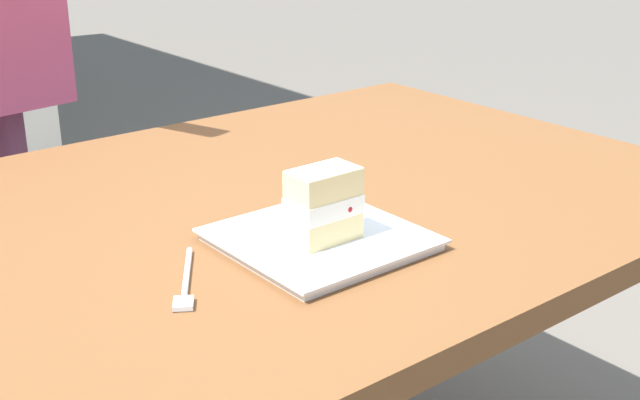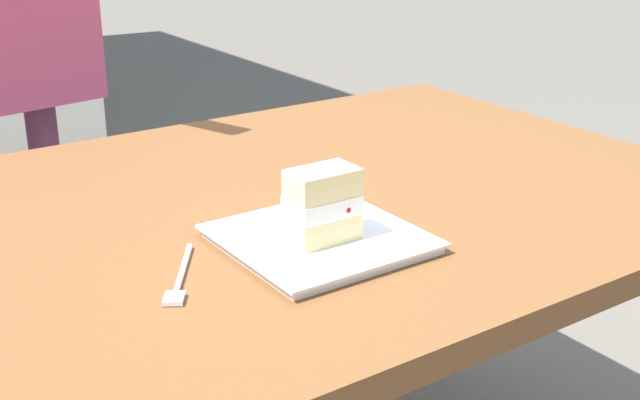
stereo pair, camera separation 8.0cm
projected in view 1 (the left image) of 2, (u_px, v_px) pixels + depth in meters
The scene contains 4 objects.
patio_table at pixel (294, 251), 1.39m from camera, with size 1.35×0.97×0.76m.
dessert_plate at pixel (320, 239), 1.16m from camera, with size 0.25×0.25×0.02m.
cake_slice at pixel (324, 205), 1.12m from camera, with size 0.10×0.06×0.10m.
dessert_fork at pixel (186, 282), 1.05m from camera, with size 0.11×0.15×0.01m.
Camera 1 is at (-0.76, -1.01, 1.23)m, focal length 47.16 mm.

